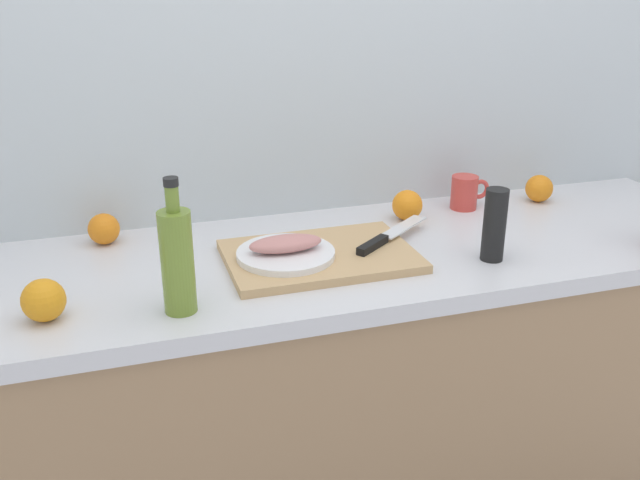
% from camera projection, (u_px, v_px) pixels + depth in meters
% --- Properties ---
extents(back_wall, '(3.20, 0.05, 2.50)m').
position_uv_depth(back_wall, '(326.00, 80.00, 1.83)').
color(back_wall, silver).
rests_on(back_wall, ground_plane).
extents(kitchen_counter, '(2.00, 0.60, 0.90)m').
position_uv_depth(kitchen_counter, '(363.00, 405.00, 1.84)').
color(kitchen_counter, '#9E7A56').
rests_on(kitchen_counter, ground_plane).
extents(cutting_board, '(0.43, 0.29, 0.02)m').
position_uv_depth(cutting_board, '(320.00, 256.00, 1.60)').
color(cutting_board, tan).
rests_on(cutting_board, kitchen_counter).
extents(white_plate, '(0.22, 0.22, 0.01)m').
position_uv_depth(white_plate, '(286.00, 254.00, 1.57)').
color(white_plate, white).
rests_on(white_plate, cutting_board).
extents(fish_fillet, '(0.17, 0.07, 0.04)m').
position_uv_depth(fish_fillet, '(286.00, 244.00, 1.56)').
color(fish_fillet, tan).
rests_on(fish_fillet, white_plate).
extents(chef_knife, '(0.25, 0.20, 0.02)m').
position_uv_depth(chef_knife, '(384.00, 238.00, 1.66)').
color(chef_knife, silver).
rests_on(chef_knife, cutting_board).
extents(olive_oil_bottle, '(0.06, 0.06, 0.27)m').
position_uv_depth(olive_oil_bottle, '(177.00, 259.00, 1.33)').
color(olive_oil_bottle, olive).
rests_on(olive_oil_bottle, kitchen_counter).
extents(coffee_mug_1, '(0.11, 0.07, 0.09)m').
position_uv_depth(coffee_mug_1, '(465.00, 192.00, 1.93)').
color(coffee_mug_1, '#CC3F38').
rests_on(coffee_mug_1, kitchen_counter).
extents(orange_0, '(0.08, 0.08, 0.08)m').
position_uv_depth(orange_0, '(104.00, 229.00, 1.69)').
color(orange_0, orange).
rests_on(orange_0, kitchen_counter).
extents(orange_1, '(0.08, 0.08, 0.08)m').
position_uv_depth(orange_1, '(44.00, 300.00, 1.32)').
color(orange_1, orange).
rests_on(orange_1, kitchen_counter).
extents(orange_2, '(0.08, 0.08, 0.08)m').
position_uv_depth(orange_2, '(539.00, 188.00, 1.98)').
color(orange_2, orange).
rests_on(orange_2, kitchen_counter).
extents(orange_3, '(0.08, 0.08, 0.08)m').
position_uv_depth(orange_3, '(407.00, 205.00, 1.84)').
color(orange_3, orange).
rests_on(orange_3, kitchen_counter).
extents(pepper_mill, '(0.05, 0.05, 0.17)m').
position_uv_depth(pepper_mill, '(494.00, 225.00, 1.58)').
color(pepper_mill, black).
rests_on(pepper_mill, kitchen_counter).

